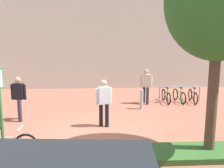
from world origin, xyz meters
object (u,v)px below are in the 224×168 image
object	(u,v)px
bike_rack_cluster	(179,95)
person_suited_dark	(19,96)
bike_at_sign	(7,145)
person_shirt_blue	(146,84)
person_shirt_white	(104,100)
parking_sign_post	(0,101)
bollard_steel	(142,99)
tree_sidewalk	(220,2)

from	to	relation	value
bike_rack_cluster	person_suited_dark	world-z (taller)	person_suited_dark
bike_rack_cluster	person_suited_dark	distance (m)	7.66
bike_at_sign	bike_rack_cluster	xyz separation A→B (m)	(6.58, 5.66, -0.00)
person_shirt_blue	person_shirt_white	distance (m)	3.84
parking_sign_post	person_shirt_white	xyz separation A→B (m)	(2.65, 2.46, -0.61)
bollard_steel	bike_rack_cluster	bearing A→B (deg)	28.66
tree_sidewalk	bike_rack_cluster	size ratio (longest dim) A/B	2.64
bollard_steel	person_suited_dark	bearing A→B (deg)	-165.35
tree_sidewalk	parking_sign_post	size ratio (longest dim) A/B	2.29
bike_rack_cluster	bike_at_sign	bearing A→B (deg)	-139.30
bollard_steel	person_suited_dark	size ratio (longest dim) A/B	0.52
bike_rack_cluster	parking_sign_post	bearing A→B (deg)	-138.41
parking_sign_post	bollard_steel	distance (m)	6.53
parking_sign_post	person_suited_dark	size ratio (longest dim) A/B	1.41
tree_sidewalk	bike_rack_cluster	distance (m)	6.92
bike_rack_cluster	person_shirt_blue	distance (m)	1.90
tree_sidewalk	person_suited_dark	size ratio (longest dim) A/B	3.23
bollard_steel	tree_sidewalk	bearing A→B (deg)	-76.88
tree_sidewalk	person_suited_dark	distance (m)	7.57
tree_sidewalk	person_suited_dark	world-z (taller)	tree_sidewalk
parking_sign_post	person_shirt_blue	size ratio (longest dim) A/B	1.41
person_shirt_blue	person_suited_dark	world-z (taller)	same
bike_at_sign	bollard_steel	size ratio (longest dim) A/B	1.87
bike_rack_cluster	person_shirt_blue	bearing A→B (deg)	-173.34
person_shirt_blue	person_suited_dark	size ratio (longest dim) A/B	1.00
bike_at_sign	person_suited_dark	world-z (taller)	person_suited_dark
tree_sidewalk	bike_at_sign	xyz separation A→B (m)	(-5.48, 0.09, -3.69)
tree_sidewalk	bike_at_sign	bearing A→B (deg)	179.01
bike_at_sign	person_shirt_blue	bearing A→B (deg)	48.61
tree_sidewalk	person_suited_dark	bearing A→B (deg)	152.01
person_shirt_white	person_suited_dark	bearing A→B (deg)	164.96
person_shirt_blue	bike_rack_cluster	bearing A→B (deg)	6.66
tree_sidewalk	bike_at_sign	size ratio (longest dim) A/B	3.31
parking_sign_post	bike_at_sign	size ratio (longest dim) A/B	1.45
bike_at_sign	person_suited_dark	bearing A→B (deg)	101.33
tree_sidewalk	person_shirt_blue	size ratio (longest dim) A/B	3.23
tree_sidewalk	parking_sign_post	bearing A→B (deg)	-179.05
bike_rack_cluster	person_shirt_blue	world-z (taller)	person_shirt_blue
bike_at_sign	person_shirt_blue	size ratio (longest dim) A/B	0.98
parking_sign_post	person_shirt_white	world-z (taller)	parking_sign_post
bike_at_sign	person_shirt_white	bearing A→B (deg)	40.67
bike_rack_cluster	tree_sidewalk	bearing A→B (deg)	-100.77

